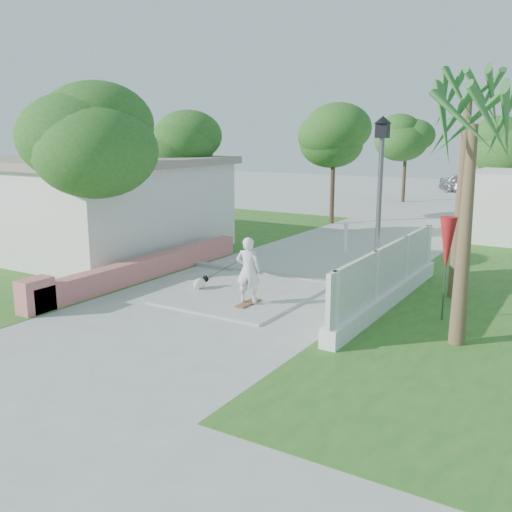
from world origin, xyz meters
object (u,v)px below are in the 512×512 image
Objects in this scene: dog at (200,283)px; parked_car at (469,184)px; bollard at (346,237)px; patio_umbrella at (447,245)px; skateboarder at (229,270)px; street_lamp at (379,201)px.

parked_car is (0.81, 29.17, 0.48)m from dog.
patio_umbrella reaches higher than bollard.
patio_umbrella reaches higher than dog.
skateboarder is (-0.32, -6.59, 0.17)m from bollard.
parked_car is at bearing 96.88° from street_lamp.
street_lamp reaches higher than patio_umbrella.
parked_car is (-5.20, 28.34, -0.99)m from patio_umbrella.
parked_car reaches higher than bollard.
parked_car is at bearing -106.89° from skateboarder.
bollard is 6.50m from dog.
skateboarder is 1.24m from dog.
bollard is 7.25m from patio_umbrella.
bollard is 22.85m from parked_car.
street_lamp is 5.01m from dog.
street_lamp is at bearing -59.04° from bollard.
patio_umbrella is 28.83m from parked_car.
skateboarder is at bearing -167.51° from patio_umbrella.
street_lamp is 2.07× the size of skateboarder.
skateboarder is 3.80× the size of dog.
street_lamp is at bearing 152.24° from patio_umbrella.
street_lamp is 5.56m from bollard.
bollard is 0.27× the size of parked_car.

